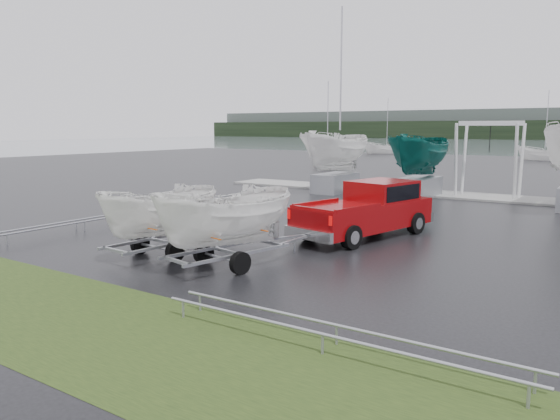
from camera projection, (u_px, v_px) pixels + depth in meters
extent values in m
plane|color=black|center=(360.00, 235.00, 19.37)|extent=(120.00, 120.00, 0.00)
plane|color=#213113|center=(106.00, 328.00, 10.35)|extent=(40.00, 40.00, 0.00)
cube|color=#999893|center=(463.00, 196.00, 30.03)|extent=(30.00, 3.00, 0.12)
cube|color=maroon|center=(364.00, 215.00, 18.88)|extent=(3.07, 5.87, 0.91)
cube|color=maroon|center=(382.00, 192.00, 19.46)|extent=(2.21, 2.54, 0.82)
cube|color=black|center=(382.00, 191.00, 19.45)|extent=(2.19, 2.31, 0.53)
cube|color=silver|center=(308.00, 234.00, 16.97)|extent=(1.94, 0.58, 0.34)
cylinder|color=black|center=(374.00, 217.00, 20.84)|extent=(0.45, 0.81, 0.77)
cylinder|color=black|center=(416.00, 223.00, 19.53)|extent=(0.45, 0.81, 0.77)
cylinder|color=black|center=(309.00, 229.00, 18.33)|extent=(0.45, 0.81, 0.77)
cylinder|color=black|center=(351.00, 237.00, 17.03)|extent=(0.45, 0.81, 0.77)
cube|color=#9A9CA2|center=(215.00, 248.00, 15.18)|extent=(0.84, 3.54, 0.08)
cube|color=#9A9CA2|center=(240.00, 255.00, 14.40)|extent=(0.84, 3.54, 0.08)
cylinder|color=#9A9CA2|center=(221.00, 258.00, 14.67)|extent=(1.58, 0.42, 0.08)
cylinder|color=black|center=(204.00, 253.00, 15.25)|extent=(0.30, 0.62, 0.60)
cylinder|color=black|center=(240.00, 263.00, 14.10)|extent=(0.30, 0.62, 0.60)
imported|color=white|center=(226.00, 166.00, 14.44)|extent=(2.04, 2.07, 4.53)
cube|color=#E75807|center=(249.00, 228.00, 15.25)|extent=(1.52, 0.37, 0.03)
cube|color=#E75807|center=(202.00, 235.00, 14.16)|extent=(1.52, 0.37, 0.03)
cube|color=#9A9CA2|center=(150.00, 239.00, 16.44)|extent=(0.36, 3.60, 0.08)
cube|color=#9A9CA2|center=(175.00, 244.00, 15.76)|extent=(0.36, 3.60, 0.08)
cylinder|color=#9A9CA2|center=(157.00, 247.00, 15.97)|extent=(1.60, 0.20, 0.08)
cylinder|color=black|center=(140.00, 244.00, 16.46)|extent=(0.23, 0.61, 0.60)
cylinder|color=black|center=(175.00, 251.00, 15.48)|extent=(0.23, 0.61, 0.60)
imported|color=white|center=(160.00, 168.00, 15.78)|extent=(1.72, 1.76, 4.24)
cube|color=#E75807|center=(182.00, 219.00, 16.64)|extent=(1.55, 0.16, 0.03)
cube|color=#E75807|center=(139.00, 227.00, 15.40)|extent=(1.55, 0.16, 0.03)
cylinder|color=silver|center=(456.00, 161.00, 29.22)|extent=(0.16, 0.58, 3.99)
cylinder|color=silver|center=(464.00, 159.00, 30.54)|extent=(0.16, 0.58, 3.99)
cylinder|color=silver|center=(516.00, 163.00, 27.57)|extent=(0.16, 0.58, 3.99)
cylinder|color=silver|center=(522.00, 161.00, 28.88)|extent=(0.16, 0.58, 3.99)
cube|color=silver|center=(491.00, 123.00, 28.75)|extent=(3.30, 0.25, 0.25)
cube|color=#9A9CA2|center=(335.00, 183.00, 32.13)|extent=(1.60, 3.20, 1.10)
imported|color=white|center=(336.00, 117.00, 31.56)|extent=(2.45, 2.51, 6.50)
cylinder|color=#B2B2B7|center=(341.00, 69.00, 31.55)|extent=(0.10, 0.10, 7.00)
cube|color=#9A9CA2|center=(419.00, 188.00, 29.53)|extent=(1.60, 3.20, 1.10)
imported|color=#0B5047|center=(421.00, 120.00, 28.99)|extent=(2.31, 2.37, 6.13)
cylinder|color=#9A9CA2|center=(196.00, 203.00, 24.97)|extent=(0.06, 6.50, 0.06)
cylinder|color=#9A9CA2|center=(188.00, 202.00, 25.25)|extent=(0.06, 6.50, 0.06)
cylinder|color=#9A9CA2|center=(84.00, 222.00, 20.05)|extent=(0.06, 6.50, 0.06)
cylinder|color=#9A9CA2|center=(76.00, 220.00, 20.33)|extent=(0.06, 6.50, 0.06)
cylinder|color=#9A9CA2|center=(323.00, 334.00, 9.12)|extent=(7.00, 0.06, 0.06)
cylinder|color=#9A9CA2|center=(337.00, 325.00, 9.53)|extent=(7.00, 0.06, 0.06)
imported|color=white|center=(327.00, 168.00, 51.28)|extent=(3.27, 3.27, 6.08)
cylinder|color=#B2B2B7|center=(328.00, 125.00, 50.68)|extent=(0.08, 0.08, 8.00)
imported|color=white|center=(544.00, 160.00, 63.42)|extent=(3.20, 3.15, 6.73)
cylinder|color=#B2B2B7|center=(547.00, 126.00, 62.82)|extent=(0.08, 0.08, 8.00)
imported|color=white|center=(387.00, 153.00, 79.97)|extent=(3.85, 3.85, 7.15)
cylinder|color=#B2B2B7|center=(387.00, 126.00, 79.37)|extent=(0.08, 0.08, 8.00)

